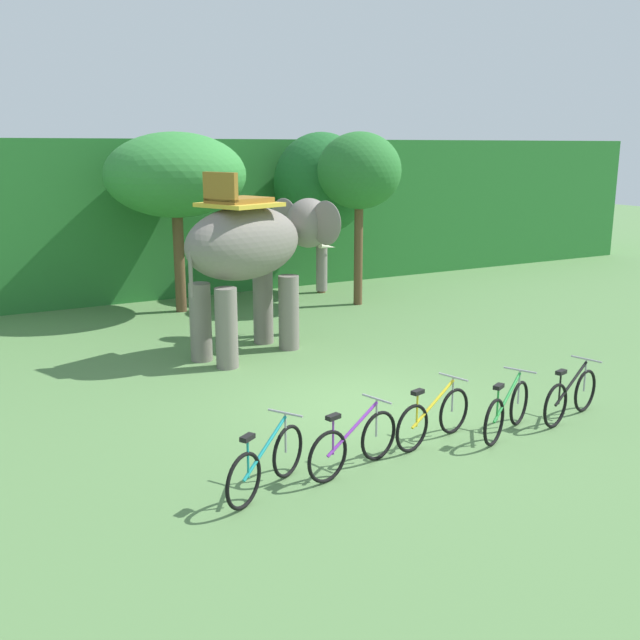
% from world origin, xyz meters
% --- Properties ---
extents(ground_plane, '(80.00, 80.00, 0.00)m').
position_xyz_m(ground_plane, '(0.00, 0.00, 0.00)').
color(ground_plane, '#567F47').
extents(foliage_hedge, '(36.00, 6.00, 4.47)m').
position_xyz_m(foliage_hedge, '(0.00, 13.10, 2.23)').
color(foliage_hedge, '#28702D').
rests_on(foliage_hedge, ground).
extents(tree_center_right, '(3.59, 3.59, 4.63)m').
position_xyz_m(tree_center_right, '(-0.43, 8.41, 3.54)').
color(tree_center_right, brown).
rests_on(tree_center_right, ground).
extents(tree_right, '(2.76, 2.76, 4.67)m').
position_xyz_m(tree_right, '(4.06, 8.88, 3.20)').
color(tree_right, brown).
rests_on(tree_right, ground).
extents(tree_left, '(2.24, 2.24, 4.65)m').
position_xyz_m(tree_left, '(4.15, 6.93, 3.60)').
color(tree_left, brown).
rests_on(tree_left, ground).
extents(elephant, '(4.21, 2.85, 3.78)m').
position_xyz_m(elephant, '(-0.19, 3.91, 2.20)').
color(elephant, slate).
rests_on(elephant, ground).
extents(bike_teal, '(1.48, 0.95, 0.92)m').
position_xyz_m(bike_teal, '(-2.72, -2.12, 0.39)').
color(bike_teal, black).
rests_on(bike_teal, ground).
extents(bike_purple, '(1.66, 0.64, 0.92)m').
position_xyz_m(bike_purple, '(-1.44, -2.12, 0.39)').
color(bike_purple, black).
rests_on(bike_purple, ground).
extents(bike_yellow, '(1.66, 0.63, 0.92)m').
position_xyz_m(bike_yellow, '(0.10, -1.85, 0.39)').
color(bike_yellow, black).
rests_on(bike_yellow, ground).
extents(bike_green, '(1.56, 0.84, 0.92)m').
position_xyz_m(bike_green, '(1.25, -2.14, 0.39)').
color(bike_green, black).
rests_on(bike_green, ground).
extents(bike_black, '(1.65, 0.65, 0.92)m').
position_xyz_m(bike_black, '(2.59, -2.14, 0.39)').
color(bike_black, black).
rests_on(bike_black, ground).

